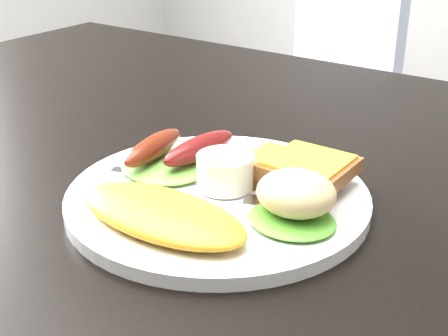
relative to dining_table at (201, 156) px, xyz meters
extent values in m
cube|color=black|center=(0.00, 0.00, 0.00)|extent=(1.20, 0.80, 0.04)
cube|color=tan|center=(-0.32, 0.90, -0.28)|extent=(0.51, 0.51, 0.05)
imported|color=#26568C|center=(-0.23, 0.45, -0.06)|extent=(0.56, 0.45, 1.33)
cylinder|color=white|center=(0.11, -0.11, 0.03)|extent=(0.28, 0.28, 0.01)
ellipsoid|color=#6CA138|center=(0.04, -0.11, 0.04)|extent=(0.11, 0.10, 0.01)
ellipsoid|color=#3F8E2D|center=(0.19, -0.13, 0.04)|extent=(0.08, 0.07, 0.01)
ellipsoid|color=orange|center=(0.11, -0.19, 0.04)|extent=(0.16, 0.08, 0.02)
ellipsoid|color=maroon|center=(0.02, -0.10, 0.05)|extent=(0.04, 0.10, 0.02)
ellipsoid|color=maroon|center=(0.06, -0.08, 0.05)|extent=(0.03, 0.10, 0.02)
cylinder|color=white|center=(0.11, -0.10, 0.05)|extent=(0.06, 0.06, 0.03)
cube|color=#8F4E15|center=(0.14, -0.05, 0.04)|extent=(0.08, 0.08, 0.01)
cube|color=brown|center=(0.17, -0.06, 0.05)|extent=(0.07, 0.07, 0.01)
ellipsoid|color=beige|center=(0.19, -0.12, 0.06)|extent=(0.07, 0.06, 0.04)
cube|color=#ADAFB7|center=(0.07, -0.11, 0.03)|extent=(0.14, 0.06, 0.00)
camera|label=1|loc=(0.41, -0.53, 0.29)|focal=50.00mm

